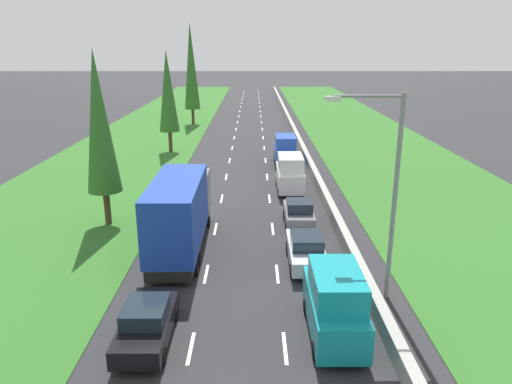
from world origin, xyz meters
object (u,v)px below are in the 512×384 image
(teal_van_right_lane, at_px, (335,303))
(poplar_tree_third, at_px, (168,92))
(blue_van_right_lane, at_px, (285,150))
(street_light_mast, at_px, (388,184))
(black_sedan_left_lane, at_px, (147,322))
(white_van_right_lane, at_px, (290,173))
(silver_sedan_right_lane, at_px, (306,250))
(grey_hatchback_right_lane, at_px, (299,213))
(poplar_tree_second, at_px, (99,123))
(blue_box_truck_left_lane, at_px, (180,212))
(poplar_tree_fourth, at_px, (191,67))

(teal_van_right_lane, relative_size, poplar_tree_third, 0.47)
(blue_van_right_lane, height_order, street_light_mast, street_light_mast)
(black_sedan_left_lane, relative_size, poplar_tree_third, 0.43)
(white_van_right_lane, distance_m, poplar_tree_third, 18.82)
(silver_sedan_right_lane, distance_m, poplar_tree_third, 29.80)
(grey_hatchback_right_lane, relative_size, poplar_tree_second, 0.37)
(poplar_tree_second, bearing_deg, blue_box_truck_left_lane, -36.92)
(teal_van_right_lane, distance_m, poplar_tree_fourth, 53.01)
(poplar_tree_third, distance_m, poplar_tree_fourth, 18.13)
(black_sedan_left_lane, height_order, poplar_tree_third, poplar_tree_third)
(silver_sedan_right_lane, xyz_separation_m, white_van_right_lane, (0.11, 12.91, 0.59))
(grey_hatchback_right_lane, distance_m, white_van_right_lane, 7.54)
(street_light_mast, bearing_deg, poplar_tree_fourth, 106.27)
(poplar_tree_second, relative_size, street_light_mast, 1.19)
(teal_van_right_lane, distance_m, white_van_right_lane, 19.16)
(silver_sedan_right_lane, xyz_separation_m, poplar_tree_second, (-11.77, 5.76, 5.57))
(grey_hatchback_right_lane, xyz_separation_m, poplar_tree_third, (-11.50, 21.62, 5.39))
(teal_van_right_lane, relative_size, blue_van_right_lane, 1.00)
(silver_sedan_right_lane, height_order, blue_box_truck_left_lane, blue_box_truck_left_lane)
(silver_sedan_right_lane, height_order, white_van_right_lane, white_van_right_lane)
(teal_van_right_lane, bearing_deg, grey_hatchback_right_lane, 91.49)
(teal_van_right_lane, xyz_separation_m, silver_sedan_right_lane, (-0.41, 6.25, -0.59))
(grey_hatchback_right_lane, height_order, poplar_tree_third, poplar_tree_third)
(silver_sedan_right_lane, xyz_separation_m, blue_van_right_lane, (0.25, 21.08, 0.59))
(blue_box_truck_left_lane, xyz_separation_m, street_light_mast, (9.53, -5.19, 3.05))
(silver_sedan_right_lane, bearing_deg, blue_box_truck_left_lane, 164.10)
(grey_hatchback_right_lane, distance_m, poplar_tree_third, 25.07)
(poplar_tree_second, bearing_deg, black_sedan_left_lane, -67.66)
(black_sedan_left_lane, bearing_deg, poplar_tree_fourth, 95.00)
(silver_sedan_right_lane, bearing_deg, poplar_tree_fourth, 103.97)
(silver_sedan_right_lane, height_order, poplar_tree_second, poplar_tree_second)
(grey_hatchback_right_lane, bearing_deg, blue_van_right_lane, 89.48)
(teal_van_right_lane, xyz_separation_m, poplar_tree_fourth, (-11.62, 51.31, 6.52))
(white_van_right_lane, relative_size, poplar_tree_fourth, 0.36)
(poplar_tree_second, bearing_deg, grey_hatchback_right_lane, -1.80)
(teal_van_right_lane, height_order, street_light_mast, street_light_mast)
(black_sedan_left_lane, relative_size, white_van_right_lane, 0.92)
(white_van_right_lane, bearing_deg, black_sedan_left_lane, -109.19)
(teal_van_right_lane, distance_m, black_sedan_left_lane, 7.13)
(blue_van_right_lane, height_order, poplar_tree_second, poplar_tree_second)
(black_sedan_left_lane, distance_m, blue_box_truck_left_lane, 8.62)
(grey_hatchback_right_lane, xyz_separation_m, blue_van_right_lane, (0.14, 15.69, 0.56))
(poplar_tree_fourth, bearing_deg, street_light_mast, -73.73)
(white_van_right_lane, height_order, poplar_tree_fourth, poplar_tree_fourth)
(blue_van_right_lane, bearing_deg, teal_van_right_lane, -89.66)
(teal_van_right_lane, bearing_deg, black_sedan_left_lane, -177.02)
(teal_van_right_lane, bearing_deg, blue_box_truck_left_lane, 130.82)
(grey_hatchback_right_lane, relative_size, white_van_right_lane, 0.80)
(grey_hatchback_right_lane, bearing_deg, poplar_tree_second, 178.20)
(teal_van_right_lane, distance_m, poplar_tree_second, 17.82)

